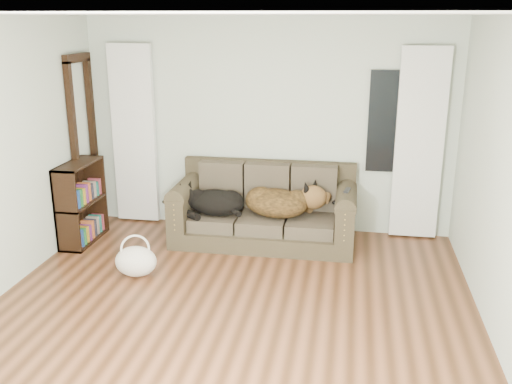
% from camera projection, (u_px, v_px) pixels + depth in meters
% --- Properties ---
extents(floor, '(5.00, 5.00, 0.00)m').
position_uv_depth(floor, '(224.00, 324.00, 5.00)').
color(floor, '#402513').
rests_on(floor, ground).
extents(ceiling, '(5.00, 5.00, 0.00)m').
position_uv_depth(ceiling, '(218.00, 14.00, 4.23)').
color(ceiling, white).
rests_on(ceiling, ground).
extents(wall_back, '(4.50, 0.04, 2.60)m').
position_uv_depth(wall_back, '(268.00, 126.00, 6.97)').
color(wall_back, '#B3BFB0').
rests_on(wall_back, ground).
extents(curtain_left, '(0.55, 0.08, 2.25)m').
position_uv_depth(curtain_left, '(134.00, 135.00, 7.21)').
color(curtain_left, white).
rests_on(curtain_left, ground).
extents(curtain_right, '(0.55, 0.08, 2.25)m').
position_uv_depth(curtain_right, '(419.00, 145.00, 6.64)').
color(curtain_right, white).
rests_on(curtain_right, ground).
extents(window_pane, '(0.50, 0.03, 1.20)m').
position_uv_depth(window_pane, '(390.00, 122.00, 6.67)').
color(window_pane, black).
rests_on(window_pane, wall_back).
extents(door_casing, '(0.07, 0.60, 2.10)m').
position_uv_depth(door_casing, '(85.00, 147.00, 6.97)').
color(door_casing, black).
rests_on(door_casing, ground).
extents(sofa, '(2.12, 0.92, 0.87)m').
position_uv_depth(sofa, '(264.00, 206.00, 6.72)').
color(sofa, black).
rests_on(sofa, floor).
extents(dog_black_lab, '(0.78, 0.62, 0.30)m').
position_uv_depth(dog_black_lab, '(212.00, 203.00, 6.71)').
color(dog_black_lab, black).
rests_on(dog_black_lab, sofa).
extents(dog_shepherd, '(0.92, 0.76, 0.35)m').
position_uv_depth(dog_shepherd, '(280.00, 204.00, 6.64)').
color(dog_shepherd, black).
rests_on(dog_shepherd, sofa).
extents(tv_remote, '(0.08, 0.19, 0.02)m').
position_uv_depth(tv_remote, '(347.00, 190.00, 6.35)').
color(tv_remote, black).
rests_on(tv_remote, sofa).
extents(tote_bag, '(0.44, 0.34, 0.32)m').
position_uv_depth(tote_bag, '(136.00, 261.00, 5.89)').
color(tote_bag, beige).
rests_on(tote_bag, floor).
extents(bookshelf, '(0.33, 0.79, 0.97)m').
position_uv_depth(bookshelf, '(81.00, 201.00, 6.72)').
color(bookshelf, black).
rests_on(bookshelf, floor).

